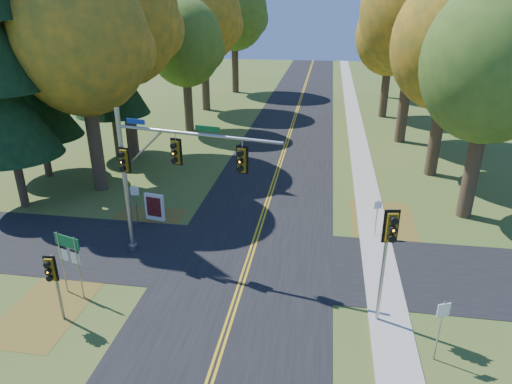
# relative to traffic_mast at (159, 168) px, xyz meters

# --- Properties ---
(ground) EXTENTS (160.00, 160.00, 0.00)m
(ground) POSITION_rel_traffic_mast_xyz_m (3.99, -1.57, -4.63)
(ground) COLOR #3D591F
(ground) RESTS_ON ground
(road_main) EXTENTS (8.00, 160.00, 0.02)m
(road_main) POSITION_rel_traffic_mast_xyz_m (3.99, -1.57, -4.62)
(road_main) COLOR black
(road_main) RESTS_ON ground
(road_cross) EXTENTS (60.00, 6.00, 0.02)m
(road_cross) POSITION_rel_traffic_mast_xyz_m (3.99, 0.43, -4.62)
(road_cross) COLOR black
(road_cross) RESTS_ON ground
(centerline_left) EXTENTS (0.10, 160.00, 0.01)m
(centerline_left) POSITION_rel_traffic_mast_xyz_m (3.89, -1.57, -4.60)
(centerline_left) COLOR gold
(centerline_left) RESTS_ON road_main
(centerline_right) EXTENTS (0.10, 160.00, 0.01)m
(centerline_right) POSITION_rel_traffic_mast_xyz_m (4.09, -1.57, -4.60)
(centerline_right) COLOR gold
(centerline_right) RESTS_ON road_main
(sidewalk_east) EXTENTS (1.60, 160.00, 0.06)m
(sidewalk_east) POSITION_rel_traffic_mast_xyz_m (10.19, -1.57, -4.60)
(sidewalk_east) COLOR #9E998E
(sidewalk_east) RESTS_ON ground
(leaf_patch_w_near) EXTENTS (4.00, 6.00, 0.00)m
(leaf_patch_w_near) POSITION_rel_traffic_mast_xyz_m (-2.51, 2.43, -4.62)
(leaf_patch_w_near) COLOR brown
(leaf_patch_w_near) RESTS_ON ground
(leaf_patch_e) EXTENTS (3.50, 8.00, 0.00)m
(leaf_patch_e) POSITION_rel_traffic_mast_xyz_m (10.79, 4.43, -4.62)
(leaf_patch_e) COLOR brown
(leaf_patch_e) RESTS_ON ground
(leaf_patch_w_far) EXTENTS (3.00, 5.00, 0.00)m
(leaf_patch_w_far) POSITION_rel_traffic_mast_xyz_m (-3.51, -4.57, -4.62)
(leaf_patch_w_far) COLOR brown
(leaf_patch_w_far) RESTS_ON ground
(tree_w_a) EXTENTS (8.00, 8.00, 14.15)m
(tree_w_a) POSITION_rel_traffic_mast_xyz_m (-7.13, 7.81, 4.86)
(tree_w_a) COLOR #38281C
(tree_w_a) RESTS_ON ground
(tree_e_a) EXTENTS (7.20, 7.20, 12.73)m
(tree_e_a) POSITION_rel_traffic_mast_xyz_m (15.56, 7.20, 3.90)
(tree_e_a) COLOR #38281C
(tree_e_a) RESTS_ON ground
(tree_w_b) EXTENTS (8.60, 8.60, 15.38)m
(tree_w_b) POSITION_rel_traffic_mast_xyz_m (-7.73, 14.72, 5.74)
(tree_w_b) COLOR #38281C
(tree_w_b) RESTS_ON ground
(tree_e_b) EXTENTS (7.60, 7.60, 13.33)m
(tree_e_b) POSITION_rel_traffic_mast_xyz_m (14.96, 14.01, 4.27)
(tree_e_b) COLOR #38281C
(tree_e_b) RESTS_ON ground
(tree_w_c) EXTENTS (6.80, 6.80, 11.91)m
(tree_w_c) POSITION_rel_traffic_mast_xyz_m (-5.54, 22.90, 3.31)
(tree_w_c) COLOR #38281C
(tree_w_c) RESTS_ON ground
(tree_e_c) EXTENTS (8.80, 8.80, 15.79)m
(tree_e_c) POSITION_rel_traffic_mast_xyz_m (13.87, 22.12, 6.03)
(tree_e_c) COLOR #38281C
(tree_e_c) RESTS_ON ground
(tree_w_d) EXTENTS (8.20, 8.20, 14.56)m
(tree_w_d) POSITION_rel_traffic_mast_xyz_m (-6.13, 31.61, 5.15)
(tree_w_d) COLOR #38281C
(tree_w_d) RESTS_ON ground
(tree_e_d) EXTENTS (7.00, 7.00, 12.32)m
(tree_e_d) POSITION_rel_traffic_mast_xyz_m (13.26, 31.30, 3.61)
(tree_e_d) COLOR #38281C
(tree_e_d) RESTS_ON ground
(tree_w_e) EXTENTS (8.40, 8.40, 14.97)m
(tree_w_e) POSITION_rel_traffic_mast_xyz_m (-4.93, 42.52, 5.44)
(tree_w_e) COLOR #38281C
(tree_w_e) RESTS_ON ground
(tree_e_e) EXTENTS (7.80, 7.80, 13.74)m
(tree_e_e) POSITION_rel_traffic_mast_xyz_m (14.46, 42.01, 4.56)
(tree_e_e) COLOR #38281C
(tree_e_e) RESTS_ON ground
(pine_b) EXTENTS (5.60, 5.60, 17.31)m
(pine_b) POSITION_rel_traffic_mast_xyz_m (-12.01, 9.43, 3.53)
(pine_b) COLOR #38281C
(pine_b) RESTS_ON ground
(pine_c) EXTENTS (5.60, 5.60, 20.56)m
(pine_c) POSITION_rel_traffic_mast_xyz_m (-9.01, 14.43, 5.06)
(pine_c) COLOR #38281C
(pine_c) RESTS_ON ground
(traffic_mast) EXTENTS (7.80, 1.82, 7.20)m
(traffic_mast) POSITION_rel_traffic_mast_xyz_m (0.00, 0.00, 0.00)
(traffic_mast) COLOR gray
(traffic_mast) RESTS_ON ground
(east_signal_pole) EXTENTS (0.56, 0.66, 4.89)m
(east_signal_pole) POSITION_rel_traffic_mast_xyz_m (9.74, -3.45, -0.92)
(east_signal_pole) COLOR #9A9EA3
(east_signal_pole) RESTS_ON ground
(ped_signal_pole) EXTENTS (0.47, 0.54, 2.98)m
(ped_signal_pole) POSITION_rel_traffic_mast_xyz_m (-2.47, -5.26, -2.42)
(ped_signal_pole) COLOR gray
(ped_signal_pole) RESTS_ON ground
(route_sign_cluster) EXTENTS (1.29, 0.46, 2.89)m
(route_sign_cluster) POSITION_rel_traffic_mast_xyz_m (-2.84, -3.49, -2.60)
(route_sign_cluster) COLOR gray
(route_sign_cluster) RESTS_ON ground
(info_kiosk) EXTENTS (1.16, 0.35, 1.60)m
(info_kiosk) POSITION_rel_traffic_mast_xyz_m (-2.00, 3.83, -3.83)
(info_kiosk) COLOR silver
(info_kiosk) RESTS_ON ground
(reg_sign_e_north) EXTENTS (0.38, 0.13, 2.04)m
(reg_sign_e_north) POSITION_rel_traffic_mast_xyz_m (10.20, 3.90, -3.23)
(reg_sign_e_north) COLOR gray
(reg_sign_e_north) RESTS_ON ground
(reg_sign_e_south) EXTENTS (0.45, 0.21, 2.45)m
(reg_sign_e_south) POSITION_rel_traffic_mast_xyz_m (11.50, -5.13, -2.95)
(reg_sign_e_south) COLOR gray
(reg_sign_e_south) RESTS_ON ground
(reg_sign_w) EXTENTS (0.46, 0.10, 2.41)m
(reg_sign_w) POSITION_rel_traffic_mast_xyz_m (-2.71, 3.03, -2.98)
(reg_sign_w) COLOR gray
(reg_sign_w) RESTS_ON ground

